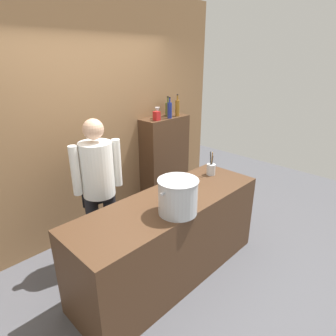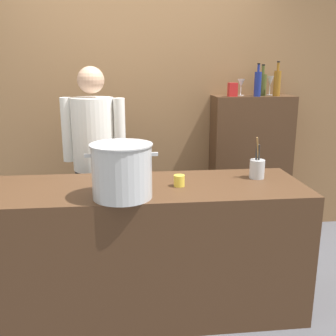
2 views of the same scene
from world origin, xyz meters
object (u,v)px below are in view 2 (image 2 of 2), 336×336
at_px(utensil_crock, 257,168).
at_px(butter_jar, 179,181).
at_px(wine_glass_tall, 241,84).
at_px(wine_bottle_amber, 277,83).
at_px(chef, 95,154).
at_px(spice_tin_red, 233,90).
at_px(wine_bottle_olive, 262,84).
at_px(wine_bottle_cobalt, 258,84).
at_px(stockpot_large, 122,171).
at_px(wine_glass_short, 270,82).

relative_size(utensil_crock, butter_jar, 3.95).
bearing_deg(wine_glass_tall, wine_bottle_amber, -17.47).
xyz_separation_m(chef, wine_bottle_amber, (1.67, 0.40, 0.55)).
distance_m(butter_jar, spice_tin_red, 1.42).
bearing_deg(wine_bottle_amber, wine_bottle_olive, 139.98).
xyz_separation_m(wine_bottle_cobalt, wine_glass_tall, (-0.12, 0.13, -0.01)).
bearing_deg(wine_bottle_cobalt, wine_glass_tall, 132.31).
xyz_separation_m(wine_bottle_olive, wine_bottle_amber, (0.11, -0.09, 0.02)).
relative_size(stockpot_large, wine_glass_short, 2.34).
distance_m(butter_jar, wine_bottle_olive, 1.66).
height_order(butter_jar, spice_tin_red, spice_tin_red).
distance_m(utensil_crock, wine_glass_tall, 1.25).
height_order(wine_bottle_cobalt, wine_glass_tall, wine_bottle_cobalt).
height_order(chef, wine_bottle_amber, wine_bottle_amber).
relative_size(utensil_crock, wine_bottle_amber, 0.93).
height_order(chef, wine_glass_tall, chef).
relative_size(wine_bottle_amber, spice_tin_red, 2.55).
bearing_deg(wine_bottle_olive, utensil_crock, -109.70).
bearing_deg(wine_bottle_olive, wine_glass_short, 27.85).
distance_m(stockpot_large, spice_tin_red, 1.72).
relative_size(wine_bottle_cobalt, spice_tin_red, 2.41).
bearing_deg(chef, butter_jar, 143.27).
bearing_deg(wine_bottle_cobalt, chef, -165.89).
xyz_separation_m(chef, stockpot_large, (0.23, -0.93, 0.10)).
bearing_deg(wine_glass_short, wine_bottle_olive, -152.15).
height_order(wine_bottle_olive, spice_tin_red, wine_bottle_olive).
xyz_separation_m(wine_glass_tall, spice_tin_red, (-0.11, -0.10, -0.05)).
relative_size(utensil_crock, spice_tin_red, 2.37).
xyz_separation_m(utensil_crock, wine_bottle_amber, (0.50, 1.02, 0.54)).
bearing_deg(wine_bottle_olive, butter_jar, -127.80).
relative_size(butter_jar, wine_bottle_cobalt, 0.25).
distance_m(butter_jar, wine_glass_tall, 1.56).
bearing_deg(butter_jar, wine_bottle_olive, 52.20).
height_order(utensil_crock, wine_bottle_olive, wine_bottle_olive).
xyz_separation_m(butter_jar, spice_tin_red, (0.65, 1.15, 0.51)).
relative_size(chef, spice_tin_red, 13.43).
distance_m(stockpot_large, wine_glass_tall, 1.87).
bearing_deg(wine_glass_short, butter_jar, -129.30).
xyz_separation_m(stockpot_large, spice_tin_red, (1.01, 1.33, 0.39)).
relative_size(wine_glass_tall, wine_glass_short, 0.86).
bearing_deg(butter_jar, utensil_crock, 13.21).
xyz_separation_m(stockpot_large, wine_bottle_olive, (1.33, 1.42, 0.43)).
xyz_separation_m(wine_glass_tall, wine_glass_short, (0.30, 0.04, 0.01)).
relative_size(chef, wine_glass_short, 9.16).
height_order(chef, utensil_crock, chef).
bearing_deg(stockpot_large, utensil_crock, 18.70).
distance_m(wine_glass_short, spice_tin_red, 0.43).
distance_m(chef, wine_glass_tall, 1.54).
relative_size(butter_jar, wine_bottle_olive, 0.26).
relative_size(chef, wine_bottle_cobalt, 5.58).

